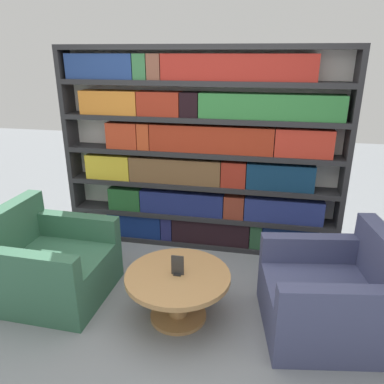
{
  "coord_description": "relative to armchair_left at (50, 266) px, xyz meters",
  "views": [
    {
      "loc": [
        0.65,
        -2.22,
        2.0
      ],
      "look_at": [
        0.05,
        0.74,
        0.87
      ],
      "focal_mm": 35.0,
      "sensor_mm": 36.0,
      "label": 1
    }
  ],
  "objects": [
    {
      "name": "ground_plane",
      "position": [
        1.11,
        -0.27,
        -0.28
      ],
      "size": [
        14.0,
        14.0,
        0.0
      ],
      "primitive_type": "plane",
      "color": "gray"
    },
    {
      "name": "bookshelf",
      "position": [
        1.13,
        1.19,
        0.75
      ],
      "size": [
        2.88,
        0.3,
        2.07
      ],
      "color": "silver",
      "rests_on": "ground_plane"
    },
    {
      "name": "armchair_left",
      "position": [
        0.0,
        0.0,
        0.0
      ],
      "size": [
        0.92,
        0.86,
        0.8
      ],
      "rotation": [
        0.0,
        0.0,
        1.55
      ],
      "color": "#336047",
      "rests_on": "ground_plane"
    },
    {
      "name": "armchair_right",
      "position": [
        2.32,
        0.01,
        0.0
      ],
      "size": [
        1.02,
        0.97,
        0.8
      ],
      "rotation": [
        0.0,
        0.0,
        -1.41
      ],
      "color": "#42476B",
      "rests_on": "ground_plane"
    },
    {
      "name": "coffee_table",
      "position": [
        1.16,
        -0.09,
        0.01
      ],
      "size": [
        0.82,
        0.82,
        0.4
      ],
      "color": "#AD7F4C",
      "rests_on": "ground_plane"
    },
    {
      "name": "table_sign",
      "position": [
        1.16,
        -0.09,
        0.19
      ],
      "size": [
        0.1,
        0.06,
        0.16
      ],
      "color": "black",
      "rests_on": "coffee_table"
    }
  ]
}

